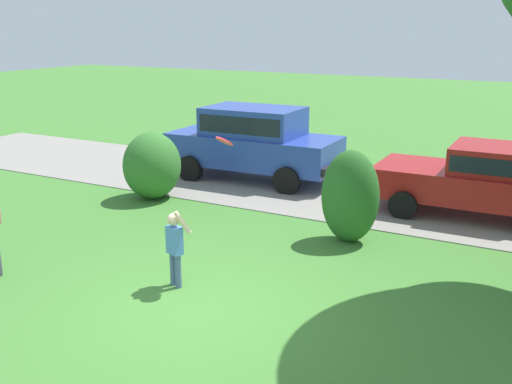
{
  "coord_description": "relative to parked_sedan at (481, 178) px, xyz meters",
  "views": [
    {
      "loc": [
        4.52,
        -6.54,
        4.0
      ],
      "look_at": [
        -0.36,
        2.52,
        1.1
      ],
      "focal_mm": 41.89,
      "sensor_mm": 36.0,
      "label": 1
    }
  ],
  "objects": [
    {
      "name": "frisbee",
      "position": [
        -3.04,
        -5.49,
        1.45
      ],
      "size": [
        0.31,
        0.26,
        0.22
      ],
      "color": "red"
    },
    {
      "name": "child_thrower",
      "position": [
        -3.63,
        -6.03,
        -0.13
      ],
      "size": [
        0.48,
        0.24,
        1.29
      ],
      "color": "#4C608C",
      "rests_on": "ground"
    },
    {
      "name": "parked_suv",
      "position": [
        -5.8,
        0.5,
        0.23
      ],
      "size": [
        4.74,
        2.17,
        1.92
      ],
      "color": "#28429E",
      "rests_on": "ground"
    },
    {
      "name": "parked_sedan",
      "position": [
        0.0,
        0.0,
        0.0
      ],
      "size": [
        4.42,
        2.13,
        1.56
      ],
      "color": "maroon",
      "rests_on": "ground"
    },
    {
      "name": "ground_plane",
      "position": [
        -2.91,
        -6.55,
        -0.85
      ],
      "size": [
        80.0,
        80.0,
        0.0
      ],
      "primitive_type": "plane",
      "color": "#3D752D"
    },
    {
      "name": "shrub_centre_left",
      "position": [
        -1.93,
        -2.81,
        0.04
      ],
      "size": [
        1.1,
        0.88,
        1.78
      ],
      "color": "#286023",
      "rests_on": "ground"
    },
    {
      "name": "shrub_near_tree",
      "position": [
        -7.04,
        -2.22,
        -0.06
      ],
      "size": [
        1.32,
        1.42,
        1.58
      ],
      "color": "#33702B",
      "rests_on": "ground"
    },
    {
      "name": "driveway_strip",
      "position": [
        -2.91,
        0.22,
        -0.84
      ],
      "size": [
        28.0,
        4.4,
        0.02
      ],
      "primitive_type": "cube",
      "color": "gray",
      "rests_on": "ground"
    }
  ]
}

